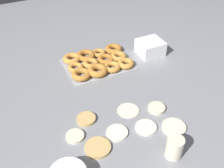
% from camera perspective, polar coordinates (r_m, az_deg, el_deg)
% --- Properties ---
extents(ground_plane, '(3.00, 3.00, 0.00)m').
position_cam_1_polar(ground_plane, '(1.37, 1.17, -4.49)').
color(ground_plane, gray).
extents(pancake_0, '(0.10, 0.10, 0.01)m').
position_cam_1_polar(pancake_0, '(1.34, 3.31, -5.33)').
color(pancake_0, beige).
rests_on(pancake_0, ground_plane).
extents(pancake_1, '(0.08, 0.08, 0.01)m').
position_cam_1_polar(pancake_1, '(1.36, 9.05, -4.84)').
color(pancake_1, beige).
rests_on(pancake_1, ground_plane).
extents(pancake_2, '(0.10, 0.10, 0.01)m').
position_cam_1_polar(pancake_2, '(1.24, 1.04, -9.85)').
color(pancake_2, silver).
rests_on(pancake_2, ground_plane).
extents(pancake_3, '(0.09, 0.09, 0.02)m').
position_cam_1_polar(pancake_3, '(1.30, -5.26, -7.08)').
color(pancake_3, tan).
rests_on(pancake_3, ground_plane).
extents(pancake_4, '(0.11, 0.11, 0.01)m').
position_cam_1_polar(pancake_4, '(1.19, -2.91, -12.75)').
color(pancake_4, tan).
rests_on(pancake_4, ground_plane).
extents(pancake_5, '(0.10, 0.10, 0.01)m').
position_cam_1_polar(pancake_5, '(1.27, 6.90, -8.74)').
color(pancake_5, silver).
rests_on(pancake_5, ground_plane).
extents(pancake_6, '(0.11, 0.11, 0.01)m').
position_cam_1_polar(pancake_6, '(1.29, 12.44, -8.58)').
color(pancake_6, beige).
rests_on(pancake_6, ground_plane).
extents(pancake_7, '(0.08, 0.08, 0.01)m').
position_cam_1_polar(pancake_7, '(1.24, -7.54, -10.46)').
color(pancake_7, beige).
rests_on(pancake_7, ground_plane).
extents(donut_tray, '(0.38, 0.29, 0.04)m').
position_cam_1_polar(donut_tray, '(1.63, -2.91, 4.52)').
color(donut_tray, '#93969B').
rests_on(donut_tray, ground_plane).
extents(container_stack, '(0.15, 0.14, 0.09)m').
position_cam_1_polar(container_stack, '(1.73, 7.77, 7.37)').
color(container_stack, white).
rests_on(container_stack, ground_plane).
extents(paper_cup, '(0.07, 0.07, 0.09)m').
position_cam_1_polar(paper_cup, '(1.17, 12.59, -12.45)').
color(paper_cup, beige).
rests_on(paper_cup, ground_plane).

